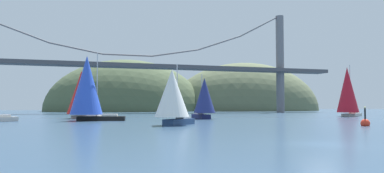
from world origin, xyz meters
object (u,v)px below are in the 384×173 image
(sailboat_white_mainsail, at_px, (173,95))
(sailboat_blue_spinnaker, at_px, (87,86))
(channel_buoy, at_px, (365,123))
(sailboat_red_spinnaker, at_px, (82,94))
(sailboat_crimson_sail, at_px, (348,91))
(sailboat_navy_sail, at_px, (204,97))

(sailboat_white_mainsail, distance_m, sailboat_blue_spinnaker, 20.24)
(sailboat_blue_spinnaker, xyz_separation_m, channel_buoy, (32.08, -25.55, -5.22))
(channel_buoy, bearing_deg, sailboat_red_spinnaker, 132.03)
(sailboat_crimson_sail, xyz_separation_m, sailboat_red_spinnaker, (-56.64, 5.41, -0.95))
(sailboat_navy_sail, relative_size, sailboat_white_mainsail, 1.06)
(sailboat_red_spinnaker, height_order, channel_buoy, sailboat_red_spinnaker)
(sailboat_white_mainsail, bearing_deg, channel_buoy, -19.60)
(sailboat_red_spinnaker, bearing_deg, sailboat_crimson_sail, -5.46)
(sailboat_navy_sail, bearing_deg, sailboat_blue_spinnaker, -176.19)
(sailboat_crimson_sail, xyz_separation_m, sailboat_blue_spinnaker, (-55.90, -5.44, -0.10))
(channel_buoy, bearing_deg, sailboat_blue_spinnaker, 141.47)
(sailboat_crimson_sail, height_order, sailboat_red_spinnaker, sailboat_crimson_sail)
(sailboat_crimson_sail, bearing_deg, sailboat_red_spinnaker, 174.54)
(sailboat_white_mainsail, bearing_deg, sailboat_navy_sail, 60.30)
(sailboat_red_spinnaker, relative_size, sailboat_blue_spinnaker, 0.91)
(sailboat_red_spinnaker, relative_size, channel_buoy, 3.84)
(sailboat_navy_sail, height_order, sailboat_red_spinnaker, sailboat_red_spinnaker)
(sailboat_red_spinnaker, distance_m, channel_buoy, 49.21)
(sailboat_white_mainsail, height_order, sailboat_red_spinnaker, sailboat_red_spinnaker)
(sailboat_white_mainsail, bearing_deg, sailboat_red_spinnaker, 110.32)
(sailboat_white_mainsail, height_order, channel_buoy, sailboat_white_mainsail)
(sailboat_crimson_sail, distance_m, sailboat_red_spinnaker, 56.90)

